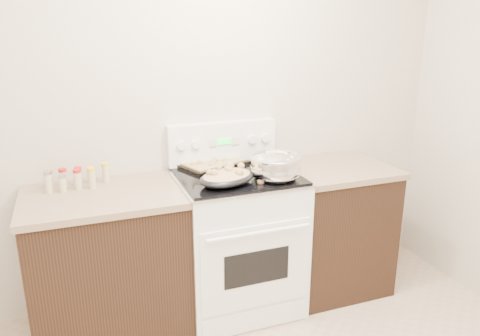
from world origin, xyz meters
name	(u,v)px	position (x,y,z in m)	size (l,w,h in m)	color
room_shell	(291,83)	(0.00, 0.00, 1.70)	(4.10, 3.60, 2.75)	#BFB4A5
counter_left	(110,263)	(-0.48, 1.43, 0.46)	(0.93, 0.67, 0.92)	black
counter_right	(332,226)	(1.08, 1.43, 0.46)	(0.73, 0.67, 0.92)	black
kitchen_range	(237,238)	(0.35, 1.42, 0.49)	(0.78, 0.73, 1.22)	white
mixing_bowl	(275,167)	(0.54, 1.26, 1.02)	(0.33, 0.33, 0.19)	silver
roasting_pan	(227,177)	(0.23, 1.26, 0.99)	(0.44, 0.37, 0.11)	black
baking_sheet	(212,163)	(0.26, 1.66, 0.96)	(0.52, 0.44, 0.06)	black
wooden_spoon	(261,180)	(0.44, 1.24, 0.95)	(0.13, 0.23, 0.04)	#AA6F4D
blue_ladle	(273,169)	(0.56, 1.33, 0.98)	(0.20, 0.25, 0.11)	#89C0CD
spice_jars	(75,178)	(-0.63, 1.59, 0.98)	(0.38, 0.15, 0.13)	#BFB28C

